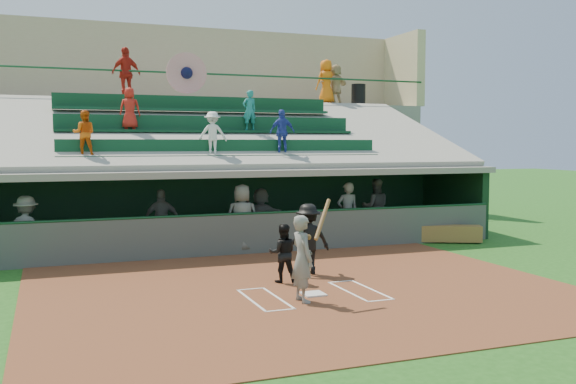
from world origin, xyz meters
name	(u,v)px	position (x,y,z in m)	size (l,w,h in m)	color
ground	(313,296)	(0.00, 0.00, 0.00)	(100.00, 100.00, 0.00)	#1E5317
dirt_slab	(304,290)	(0.00, 0.50, 0.01)	(11.00, 9.00, 0.02)	brown
home_plate	(313,294)	(0.00, 0.00, 0.04)	(0.43, 0.43, 0.03)	silver
batters_box_chalk	(313,294)	(0.00, 0.00, 0.02)	(2.65, 1.85, 0.01)	white
dugout_floor	(225,245)	(0.00, 6.75, 0.02)	(16.00, 3.50, 0.04)	gray
concourse_slab	(180,162)	(0.00, 13.50, 2.30)	(20.00, 3.00, 4.60)	gray
grandstand	(196,165)	(-0.01, 10.52, 2.26)	(20.40, 10.40, 7.80)	#4C514C
batter_at_plate	(303,258)	(-0.41, -0.44, 0.86)	(0.85, 0.74, 1.95)	#5F625D
catcher	(283,253)	(-0.17, 1.30, 0.65)	(0.62, 0.48, 1.27)	black
home_umpire	(308,239)	(0.68, 1.91, 0.83)	(1.05, 0.60, 1.63)	black
dugout_bench	(216,231)	(0.02, 7.86, 0.28)	(16.29, 0.49, 0.49)	olive
dugout_player_a	(26,230)	(-5.41, 5.54, 0.88)	(1.09, 0.63, 1.69)	#5D605A
dugout_player_b	(162,220)	(-1.94, 6.24, 0.90)	(1.01, 0.42, 1.72)	#555652
dugout_player_c	(242,218)	(0.10, 5.24, 0.98)	(0.92, 0.60, 1.87)	#51544F
dugout_player_d	(261,216)	(0.98, 6.30, 0.88)	(1.56, 0.50, 1.68)	#585B56
dugout_player_e	(347,212)	(3.56, 5.77, 0.95)	(0.66, 0.43, 1.82)	#61645E
dugout_player_f	(376,207)	(5.06, 6.79, 0.96)	(0.90, 0.70, 1.84)	#565954
trash_bin	(358,95)	(7.33, 12.55, 5.04)	(0.59, 0.59, 0.88)	black
concourse_staff_a	(126,73)	(-2.15, 12.10, 5.53)	(1.08, 0.45, 1.85)	red
concourse_staff_b	(326,82)	(5.72, 12.23, 5.49)	(0.87, 0.57, 1.79)	orange
concourse_staff_c	(336,84)	(6.18, 12.32, 5.41)	(1.51, 0.48, 1.62)	tan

